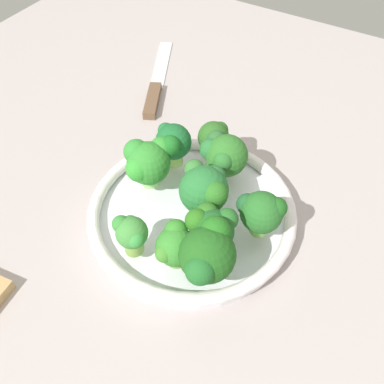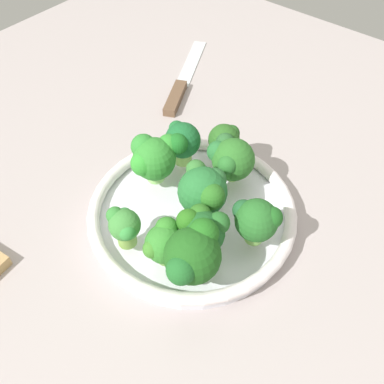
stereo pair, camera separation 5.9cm
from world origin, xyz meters
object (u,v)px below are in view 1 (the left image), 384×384
at_px(broccoli_floret_3, 176,246).
at_px(broccoli_floret_9, 208,254).
at_px(broccoli_floret_0, 225,155).
at_px(knife, 156,86).
at_px(broccoli_floret_4, 214,138).
at_px(broccoli_floret_6, 131,233).
at_px(broccoli_floret_1, 173,143).
at_px(broccoli_floret_5, 261,212).
at_px(broccoli_floret_8, 148,161).
at_px(broccoli_floret_2, 205,189).
at_px(bowl, 192,213).
at_px(broccoli_floret_7, 211,228).

distance_m(broccoli_floret_3, broccoli_floret_9, 0.05).
bearing_deg(broccoli_floret_0, knife, 55.02).
bearing_deg(broccoli_floret_4, broccoli_floret_3, -164.59).
relative_size(broccoli_floret_0, broccoli_floret_6, 1.23).
relative_size(broccoli_floret_1, broccoli_floret_3, 1.16).
relative_size(broccoli_floret_5, broccoli_floret_6, 1.17).
bearing_deg(broccoli_floret_8, broccoli_floret_1, -11.49).
distance_m(broccoli_floret_2, broccoli_floret_3, 0.09).
bearing_deg(knife, broccoli_floret_0, -124.98).
relative_size(broccoli_floret_3, knife, 0.24).
bearing_deg(knife, broccoli_floret_1, -139.52).
xyz_separation_m(bowl, broccoli_floret_9, (-0.09, -0.07, 0.07)).
bearing_deg(broccoli_floret_2, broccoli_floret_4, 22.58).
bearing_deg(bowl, broccoli_floret_1, 49.00).
bearing_deg(broccoli_floret_3, broccoli_floret_1, 33.54).
height_order(broccoli_floret_3, broccoli_floret_5, broccoli_floret_5).
bearing_deg(broccoli_floret_3, knife, 37.55).
distance_m(broccoli_floret_7, broccoli_floret_9, 0.04).
distance_m(broccoli_floret_5, broccoli_floret_6, 0.17).
relative_size(broccoli_floret_3, broccoli_floret_8, 0.76).
bearing_deg(broccoli_floret_5, broccoli_floret_7, 145.44).
bearing_deg(broccoli_floret_9, broccoli_floret_1, 43.79).
bearing_deg(broccoli_floret_7, broccoli_floret_2, 35.93).
relative_size(bowl, broccoli_floret_4, 4.93).
bearing_deg(broccoli_floret_6, broccoli_floret_0, -11.11).
xyz_separation_m(bowl, broccoli_floret_8, (0.01, 0.08, 0.06)).
bearing_deg(bowl, broccoli_floret_9, -140.33).
relative_size(broccoli_floret_3, broccoli_floret_5, 0.89).
relative_size(broccoli_floret_8, broccoli_floret_9, 0.93).
distance_m(bowl, broccoli_floret_7, 0.10).
xyz_separation_m(broccoli_floret_3, broccoli_floret_4, (0.19, 0.05, 0.00)).
relative_size(bowl, broccoli_floret_8, 3.74).
distance_m(broccoli_floret_5, knife, 0.40).
distance_m(broccoli_floret_6, broccoli_floret_7, 0.10).
xyz_separation_m(broccoli_floret_4, broccoli_floret_8, (-0.10, 0.05, 0.01)).
xyz_separation_m(broccoli_floret_6, broccoli_floret_8, (0.11, 0.05, 0.01)).
bearing_deg(broccoli_floret_3, broccoli_floret_0, 7.31).
height_order(broccoli_floret_2, broccoli_floret_5, broccoli_floret_2).
relative_size(broccoli_floret_0, broccoli_floret_4, 1.18).
bearing_deg(knife, broccoli_floret_8, -147.66).
xyz_separation_m(broccoli_floret_1, broccoli_floret_7, (-0.11, -0.12, 0.00)).
xyz_separation_m(bowl, broccoli_floret_5, (0.01, -0.10, 0.05)).
bearing_deg(broccoli_floret_4, broccoli_floret_0, -129.48).
height_order(broccoli_floret_6, broccoli_floret_9, broccoli_floret_9).
xyz_separation_m(broccoli_floret_8, broccoli_floret_9, (-0.10, -0.15, 0.01)).
xyz_separation_m(broccoli_floret_0, broccoli_floret_3, (-0.17, -0.02, -0.00)).
relative_size(broccoli_floret_2, broccoli_floret_6, 1.36).
distance_m(broccoli_floret_1, broccoli_floret_3, 0.18).
relative_size(broccoli_floret_0, broccoli_floret_9, 0.83).
relative_size(broccoli_floret_1, broccoli_floret_5, 1.04).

